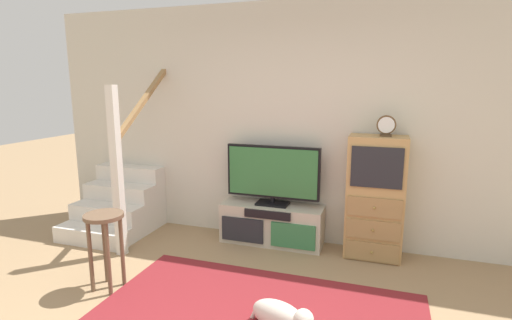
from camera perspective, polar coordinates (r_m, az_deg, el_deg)
back_wall at (r=4.47m, az=7.08°, el=5.07°), size 6.40×0.12×2.70m
media_console at (r=4.55m, az=2.30°, el=-9.32°), size 1.16×0.38×0.46m
television at (r=4.40m, az=2.45°, el=-2.00°), size 1.07×0.22×0.68m
side_cabinet at (r=4.27m, az=16.95°, el=-5.29°), size 0.58×0.38×1.29m
desk_clock at (r=4.11m, az=18.42°, el=4.73°), size 0.19×0.08×0.21m
staircase at (r=5.35m, az=-18.07°, el=-5.12°), size 1.00×1.36×2.20m
bar_stool_near at (r=3.74m, az=-21.12°, el=-9.92°), size 0.34×0.34×0.70m
dog at (r=3.13m, az=3.75°, el=-21.72°), size 0.53×0.31×0.23m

